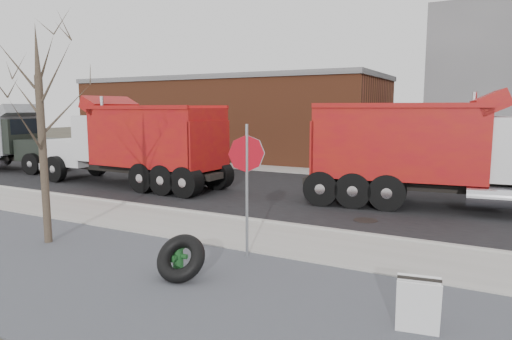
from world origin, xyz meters
The scene contains 15 objects.
ground centered at (0.00, 0.00, 0.00)m, with size 120.00×120.00×0.00m, color #383328.
gravel_verge centered at (0.00, -3.50, 0.01)m, with size 60.00×5.00×0.03m, color slate.
sidewalk centered at (0.00, 0.25, 0.03)m, with size 60.00×2.50×0.06m, color #9E9B93.
curb centered at (0.00, 1.55, 0.06)m, with size 60.00×0.15×0.11m, color #9E9B93.
road centered at (0.00, 6.30, 0.01)m, with size 60.00×9.40×0.02m, color black.
far_sidewalk centered at (0.00, 12.00, 0.03)m, with size 60.00×2.00×0.06m, color #9E9B93.
building_brick centered at (-10.00, 17.00, 2.65)m, with size 20.20×8.20×5.30m.
bare_tree centered at (-3.20, -2.60, 3.30)m, with size 3.20×3.20×5.20m.
fire_hydrant centered at (0.86, -2.77, 0.34)m, with size 0.41×0.40×0.74m.
truck_tire centered at (1.11, -3.00, 0.43)m, with size 1.06×0.93×0.92m.
stop_sign centered at (1.59, -1.30, 1.98)m, with size 0.57×0.59×2.91m.
sandwich_board centered at (5.41, -3.10, 0.45)m, with size 0.66×0.47×0.84m.
dump_truck_red_a centered at (4.54, 6.06, 1.91)m, with size 9.46×3.62×3.75m.
dump_truck_red_b centered at (-7.02, 4.63, 1.88)m, with size 8.81×2.79×3.69m.
dump_truck_grey centered at (-17.10, 5.20, 1.73)m, with size 7.65×3.17×3.40m.
Camera 1 is at (6.30, -9.65, 3.25)m, focal length 32.00 mm.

